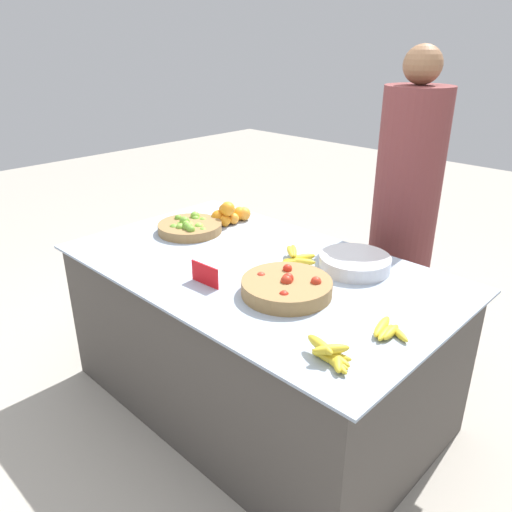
{
  "coord_description": "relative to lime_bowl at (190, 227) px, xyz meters",
  "views": [
    {
      "loc": [
        1.46,
        -1.51,
        1.73
      ],
      "look_at": [
        0.0,
        0.0,
        0.81
      ],
      "focal_mm": 35.0,
      "sensor_mm": 36.0,
      "label": 1
    }
  ],
  "objects": [
    {
      "name": "vendor_person",
      "position": [
        0.81,
        0.83,
        -0.0
      ],
      "size": [
        0.35,
        0.35,
        1.71
      ],
      "color": "brown",
      "rests_on": "ground_plane"
    },
    {
      "name": "tomato_basket",
      "position": [
        0.85,
        -0.18,
        0.0
      ],
      "size": [
        0.37,
        0.37,
        0.1
      ],
      "color": "olive",
      "rests_on": "market_table"
    },
    {
      "name": "lime_bowl",
      "position": [
        0.0,
        0.0,
        0.0
      ],
      "size": [
        0.35,
        0.35,
        0.09
      ],
      "color": "olive",
      "rests_on": "market_table"
    },
    {
      "name": "price_sign",
      "position": [
        0.54,
        -0.35,
        0.02
      ],
      "size": [
        0.16,
        0.01,
        0.09
      ],
      "rotation": [
        0.0,
        0.0,
        0.05
      ],
      "color": "red",
      "rests_on": "market_table"
    },
    {
      "name": "metal_bowl",
      "position": [
        0.91,
        0.22,
        0.0
      ],
      "size": [
        0.32,
        0.32,
        0.06
      ],
      "color": "silver",
      "rests_on": "market_table"
    },
    {
      "name": "market_table",
      "position": [
        0.56,
        -0.07,
        -0.41
      ],
      "size": [
        1.82,
        1.08,
        0.76
      ],
      "color": "#4C4742",
      "rests_on": "ground_plane"
    },
    {
      "name": "ground_plane",
      "position": [
        0.56,
        -0.07,
        -0.79
      ],
      "size": [
        12.0,
        12.0,
        0.0
      ],
      "primitive_type": "plane",
      "color": "#ADA599"
    },
    {
      "name": "banana_bunch_middle_left",
      "position": [
        1.26,
        -0.43,
        -0.0
      ],
      "size": [
        0.2,
        0.13,
        0.06
      ],
      "color": "yellow",
      "rests_on": "market_table"
    },
    {
      "name": "banana_bunch_front_left",
      "position": [
        1.3,
        -0.16,
        -0.01
      ],
      "size": [
        0.15,
        0.16,
        0.04
      ],
      "color": "yellow",
      "rests_on": "market_table"
    },
    {
      "name": "banana_bunch_middle_right",
      "position": [
        0.67,
        0.1,
        -0.0
      ],
      "size": [
        0.2,
        0.19,
        0.06
      ],
      "color": "yellow",
      "rests_on": "market_table"
    },
    {
      "name": "orange_pile",
      "position": [
        0.05,
        0.25,
        0.02
      ],
      "size": [
        0.13,
        0.23,
        0.14
      ],
      "color": "orange",
      "rests_on": "market_table"
    }
  ]
}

